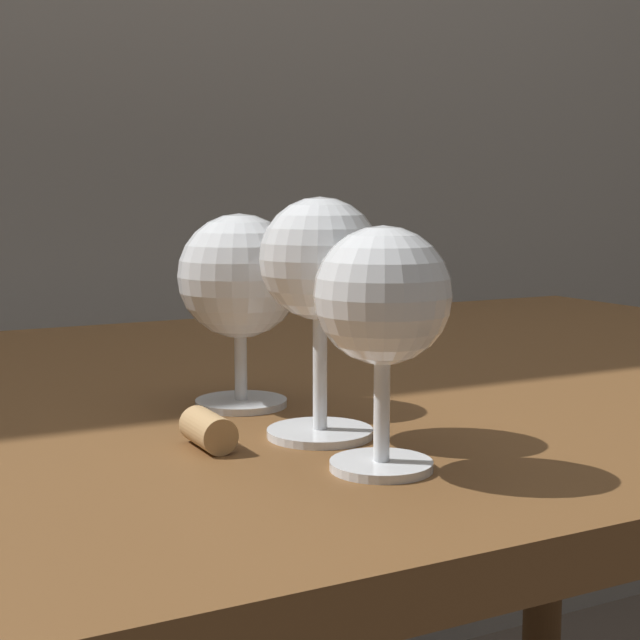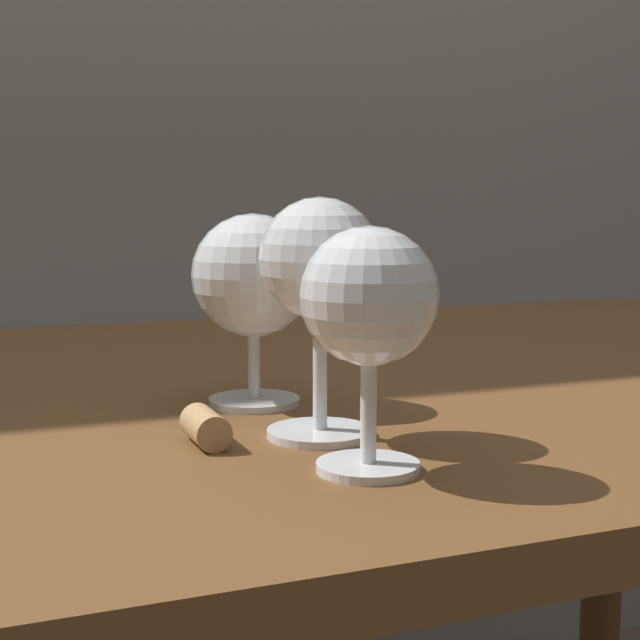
# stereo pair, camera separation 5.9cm
# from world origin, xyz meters

# --- Properties ---
(dining_table) EXTENTS (1.38, 0.78, 0.75)m
(dining_table) POSITION_xyz_m (0.00, 0.00, 0.66)
(dining_table) COLOR brown
(dining_table) RESTS_ON ground_plane
(wine_glass_cabernet) EXTENTS (0.08, 0.08, 0.13)m
(wine_glass_cabernet) POSITION_xyz_m (-0.02, -0.27, 0.85)
(wine_glass_cabernet) COLOR white
(wine_glass_cabernet) RESTS_ON dining_table
(wine_glass_white) EXTENTS (0.08, 0.08, 0.15)m
(wine_glass_white) POSITION_xyz_m (-0.01, -0.19, 0.86)
(wine_glass_white) COLOR white
(wine_glass_white) RESTS_ON dining_table
(wine_glass_merlot) EXTENTS (0.09, 0.09, 0.14)m
(wine_glass_merlot) POSITION_xyz_m (-0.02, -0.08, 0.85)
(wine_glass_merlot) COLOR white
(wine_glass_merlot) RESTS_ON dining_table
(cork) EXTENTS (0.02, 0.04, 0.02)m
(cork) POSITION_xyz_m (-0.09, -0.18, 0.77)
(cork) COLOR tan
(cork) RESTS_ON dining_table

